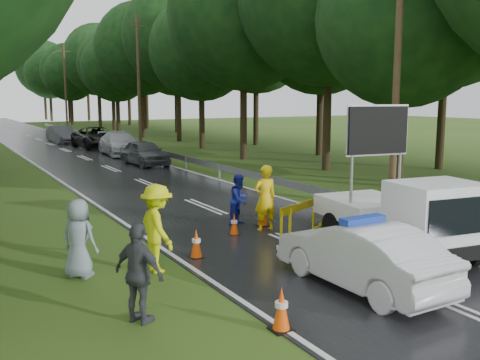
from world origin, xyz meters
TOP-DOWN VIEW (x-y plane):
  - ground at (0.00, 0.00)m, footprint 160.00×160.00m
  - road at (0.00, 30.00)m, footprint 7.00×140.00m
  - guardrail at (3.70, 29.67)m, footprint 0.12×60.06m
  - utility_pole_near at (5.20, 2.00)m, footprint 1.40×0.24m
  - utility_pole_mid at (5.20, 28.00)m, footprint 1.40×0.24m
  - utility_pole_far at (5.20, 54.00)m, footprint 1.40×0.24m
  - police_sedan at (-0.80, -3.10)m, footprint 1.51×4.18m
  - work_truck at (1.73, -1.82)m, footprint 2.64×4.87m
  - barrier at (0.69, 1.00)m, footprint 2.19×1.02m
  - officer at (0.05, 2.00)m, footprint 0.75×0.51m
  - civilian at (-0.26, 3.00)m, footprint 0.97×0.89m
  - bystander_left at (-4.09, 0.00)m, footprint 0.80×1.33m
  - bystander_mid at (-5.38, -2.50)m, footprint 0.90×1.13m
  - bystander_right at (-5.74, 0.48)m, footprint 0.98×1.02m
  - queue_car_first at (2.21, 18.63)m, footprint 2.03×4.41m
  - queue_car_second at (2.60, 24.63)m, footprint 2.46×5.51m
  - queue_car_third at (2.53, 30.63)m, footprint 2.86×5.94m
  - queue_car_fourth at (1.11, 36.63)m, footprint 1.97×4.70m
  - cone_near_left at (-3.40, -4.00)m, footprint 0.37×0.37m
  - cone_center at (-1.00, 2.00)m, footprint 0.30×0.30m
  - cone_far at (0.28, 2.50)m, footprint 0.38×0.38m
  - cone_left_mid at (-2.90, 0.50)m, footprint 0.35×0.35m
  - cone_right at (2.49, 1.94)m, footprint 0.39×0.39m

SIDE VIEW (x-z plane):
  - ground at x=0.00m, z-range 0.00..0.00m
  - road at x=0.00m, z-range 0.00..0.02m
  - cone_center at x=-1.00m, z-range -0.01..0.63m
  - cone_left_mid at x=-2.90m, z-range -0.01..0.73m
  - cone_near_left at x=-3.40m, z-range -0.01..0.77m
  - cone_far at x=0.28m, z-range -0.01..0.80m
  - cone_right at x=2.49m, z-range -0.01..0.81m
  - guardrail at x=3.70m, z-range 0.20..0.90m
  - police_sedan at x=-0.80m, z-range -0.06..1.44m
  - queue_car_first at x=2.21m, z-range 0.00..1.46m
  - barrier at x=0.69m, z-range 0.25..1.24m
  - queue_car_fourth at x=1.11m, z-range 0.00..1.51m
  - queue_car_second at x=2.60m, z-range 0.00..1.57m
  - civilian at x=-0.26m, z-range 0.00..1.60m
  - queue_car_third at x=2.53m, z-range 0.00..1.63m
  - bystander_right at x=-5.74m, z-range 0.00..1.76m
  - bystander_mid at x=-5.38m, z-range 0.00..1.80m
  - officer at x=0.05m, z-range 0.00..1.97m
  - work_truck at x=1.73m, z-range -0.85..2.86m
  - bystander_left at x=-4.09m, z-range 0.00..2.02m
  - utility_pole_near at x=5.20m, z-range 0.06..10.06m
  - utility_pole_mid at x=5.20m, z-range 0.06..10.06m
  - utility_pole_far at x=5.20m, z-range 0.06..10.06m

